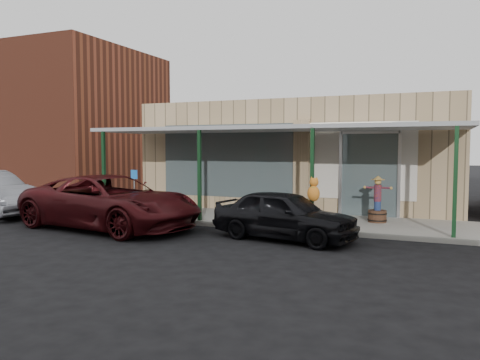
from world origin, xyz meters
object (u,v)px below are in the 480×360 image
at_px(barrel_pumpkin, 308,215).
at_px(parked_sedan, 285,215).
at_px(car_maroon, 110,202).
at_px(handicap_sign, 134,185).
at_px(barrel_scarecrow, 377,206).

relative_size(barrel_pumpkin, parked_sedan, 0.20).
xyz_separation_m(parked_sedan, car_maroon, (-5.35, -0.39, 0.14)).
bearing_deg(handicap_sign, parked_sedan, -3.64).
distance_m(barrel_pumpkin, handicap_sign, 6.20).
distance_m(barrel_pumpkin, parked_sedan, 1.94).
relative_size(barrel_scarecrow, car_maroon, 0.25).
bearing_deg(handicap_sign, barrel_pumpkin, 14.09).
bearing_deg(barrel_scarecrow, car_maroon, -173.16).
xyz_separation_m(handicap_sign, car_maroon, (0.67, -2.17, -0.32)).
xyz_separation_m(barrel_pumpkin, parked_sedan, (-0.13, -1.92, 0.25)).
distance_m(barrel_scarecrow, barrel_pumpkin, 2.20).
relative_size(parked_sedan, car_maroon, 0.71).
height_order(barrel_scarecrow, parked_sedan, parked_sedan).
relative_size(handicap_sign, parked_sedan, 0.37).
height_order(barrel_pumpkin, handicap_sign, handicap_sign).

